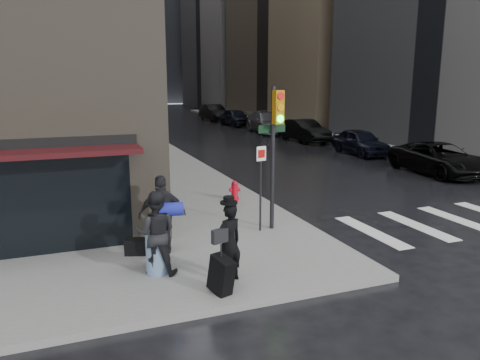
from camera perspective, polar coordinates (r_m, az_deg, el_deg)
The scene contains 17 objects.
ground at distance 11.30m, azimuth 4.17°, elevation -9.84°, with size 140.00×140.00×0.00m, color black.
sidewalk_left at distance 36.96m, azimuth -13.97°, elevation 5.41°, with size 4.00×50.00×0.15m, color slate.
sidewalk_right at distance 40.87m, azimuth 5.25°, elevation 6.34°, with size 3.00×50.00×0.15m, color slate.
crosswalk at distance 16.47m, azimuth 26.97°, elevation -4.03°, with size 8.50×3.00×0.01m.
bldg_right_far at distance 74.49m, azimuth 3.46°, elevation 18.59°, with size 22.00×20.00×25.00m, color gray.
bldg_distant at distance 88.86m, azimuth -14.93°, elevation 19.46°, with size 40.00×12.00×32.00m, color gray.
man_overcoat at distance 9.51m, azimuth -1.55°, elevation -8.25°, with size 0.93×1.15×1.83m.
man_jeans at distance 10.08m, azimuth -10.25°, elevation -6.35°, with size 1.26×1.01×1.82m.
man_greycoat at distance 11.23m, azimuth -9.45°, elevation -4.19°, with size 1.17×0.62×1.90m.
traffic_light at distance 12.54m, azimuth 4.15°, elevation 5.00°, with size 0.96×0.53×3.90m.
fire_hydrant at distance 16.04m, azimuth -0.66°, elevation -1.41°, with size 0.39×0.30×0.68m.
parked_car_0 at distance 23.06m, azimuth 23.14°, elevation 2.43°, with size 2.34×5.06×1.41m, color black.
parked_car_1 at distance 27.62m, azimuth 14.45°, elevation 4.54°, with size 1.71×4.26×1.45m, color black.
parked_car_2 at distance 32.50m, azimuth 7.83°, elevation 5.98°, with size 1.60×4.60×1.51m, color black.
parked_car_3 at distance 37.82m, azimuth 3.32°, elevation 7.03°, with size 2.29×5.63×1.63m, color #4B4B50.
parked_car_4 at distance 43.20m, azimuth -0.53°, elevation 7.63°, with size 1.82×4.52×1.54m, color black.
parked_car_5 at distance 48.81m, azimuth -3.21°, elevation 8.20°, with size 1.74×4.98×1.64m, color black.
Camera 1 is at (-4.50, -9.45, 4.24)m, focal length 35.00 mm.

